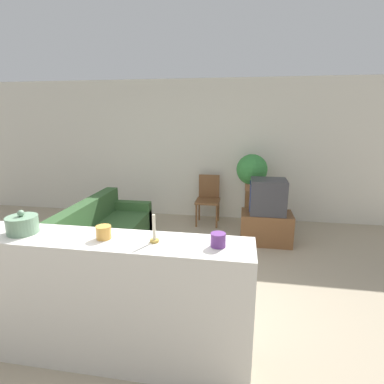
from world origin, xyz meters
TOP-DOWN VIEW (x-y plane):
  - ground_plane at (0.00, 0.00)m, footprint 14.00×14.00m
  - wall_back at (0.00, 3.43)m, footprint 9.00×0.06m
  - couch at (-0.88, 1.48)m, footprint 0.82×1.87m
  - tv_stand at (1.55, 2.25)m, footprint 0.81×0.50m
  - television at (1.54, 2.25)m, footprint 0.56×0.46m
  - wooden_chair at (0.51, 3.03)m, footprint 0.44×0.44m
  - plant_stand at (1.30, 2.92)m, footprint 0.20×0.20m
  - potted_plant at (1.30, 2.92)m, footprint 0.55×0.55m
  - foreground_counter at (0.00, -0.43)m, footprint 2.48×0.44m
  - decorative_bowl at (-0.62, -0.43)m, footprint 0.24×0.24m
  - candle_jar at (0.08, -0.43)m, footprint 0.12×0.12m
  - candlestick at (0.48, -0.43)m, footprint 0.07×0.07m
  - coffee_tin at (0.96, -0.43)m, footprint 0.11×0.11m

SIDE VIEW (x-z plane):
  - ground_plane at x=0.00m, z-range 0.00..0.00m
  - tv_stand at x=1.55m, z-range 0.00..0.51m
  - couch at x=-0.88m, z-range -0.11..0.67m
  - plant_stand at x=1.30m, z-range 0.00..0.71m
  - wooden_chair at x=0.51m, z-range 0.06..0.98m
  - foreground_counter at x=0.00m, z-range 0.00..1.10m
  - television at x=1.54m, z-range 0.51..1.05m
  - potted_plant at x=1.30m, z-range 0.75..1.40m
  - coffee_tin at x=0.96m, z-range 1.10..1.20m
  - candle_jar at x=0.08m, z-range 1.10..1.20m
  - candlestick at x=0.48m, z-range 1.06..1.27m
  - decorative_bowl at x=-0.62m, z-range 1.07..1.27m
  - wall_back at x=0.00m, z-range 0.00..2.70m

